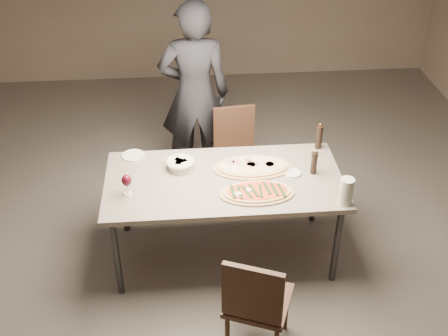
{
  "coord_description": "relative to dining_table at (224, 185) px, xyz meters",
  "views": [
    {
      "loc": [
        -0.29,
        -3.46,
        3.19
      ],
      "look_at": [
        0.0,
        0.0,
        0.85
      ],
      "focal_mm": 45.0,
      "sensor_mm": 36.0,
      "label": 1
    }
  ],
  "objects": [
    {
      "name": "dining_table",
      "position": [
        0.0,
        0.0,
        0.0
      ],
      "size": [
        1.8,
        0.9,
        0.75
      ],
      "color": "gray",
      "rests_on": "ground"
    },
    {
      "name": "wine_glass",
      "position": [
        -0.71,
        -0.13,
        0.17
      ],
      "size": [
        0.07,
        0.07,
        0.17
      ],
      "rotation": [
        0.0,
        0.0,
        0.27
      ],
      "color": "silver",
      "rests_on": "dining_table"
    },
    {
      "name": "ham_pizza",
      "position": [
        0.23,
        0.12,
        0.07
      ],
      "size": [
        0.62,
        0.34,
        0.04
      ],
      "rotation": [
        0.0,
        0.0,
        0.07
      ],
      "color": "tan",
      "rests_on": "dining_table"
    },
    {
      "name": "carafe",
      "position": [
        0.83,
        -0.37,
        0.16
      ],
      "size": [
        0.1,
        0.1,
        0.21
      ],
      "rotation": [
        0.0,
        0.0,
        -0.16
      ],
      "color": "silver",
      "rests_on": "dining_table"
    },
    {
      "name": "side_plate",
      "position": [
        -0.7,
        0.38,
        0.06
      ],
      "size": [
        0.18,
        0.18,
        0.01
      ],
      "rotation": [
        0.0,
        0.0,
        0.01
      ],
      "color": "white",
      "rests_on": "dining_table"
    },
    {
      "name": "chair_near",
      "position": [
        0.12,
        -0.98,
        -0.21
      ],
      "size": [
        0.53,
        0.53,
        0.85
      ],
      "rotation": [
        0.0,
        0.0,
        -0.38
      ],
      "color": "#3F271A",
      "rests_on": "ground"
    },
    {
      "name": "zucchini_pizza",
      "position": [
        0.22,
        -0.21,
        0.07
      ],
      "size": [
        0.55,
        0.3,
        0.05
      ],
      "rotation": [
        0.0,
        0.0,
        -0.0
      ],
      "color": "tan",
      "rests_on": "dining_table"
    },
    {
      "name": "diner",
      "position": [
        -0.17,
        1.16,
        0.19
      ],
      "size": [
        0.65,
        0.43,
        1.77
      ],
      "primitive_type": "imported",
      "rotation": [
        0.0,
        0.0,
        3.15
      ],
      "color": "black",
      "rests_on": "ground"
    },
    {
      "name": "pepper_mill_left",
      "position": [
        0.69,
        0.02,
        0.15
      ],
      "size": [
        0.05,
        0.05,
        0.2
      ],
      "rotation": [
        0.0,
        0.0,
        -0.27
      ],
      "color": "black",
      "rests_on": "dining_table"
    },
    {
      "name": "chair_far",
      "position": [
        0.18,
        0.87,
        -0.22
      ],
      "size": [
        0.44,
        0.44,
        0.84
      ],
      "rotation": [
        0.0,
        0.0,
        3.25
      ],
      "color": "#3F271A",
      "rests_on": "ground"
    },
    {
      "name": "bread_basket",
      "position": [
        -0.33,
        0.17,
        0.1
      ],
      "size": [
        0.22,
        0.22,
        0.08
      ],
      "rotation": [
        0.0,
        0.0,
        0.37
      ],
      "color": "beige",
      "rests_on": "dining_table"
    },
    {
      "name": "room",
      "position": [
        0.0,
        0.0,
        0.71
      ],
      "size": [
        7.0,
        7.0,
        7.0
      ],
      "color": "#58524C",
      "rests_on": "ground"
    },
    {
      "name": "pepper_mill_right",
      "position": [
        0.81,
        0.38,
        0.17
      ],
      "size": [
        0.06,
        0.06,
        0.23
      ],
      "rotation": [
        0.0,
        0.0,
        -0.0
      ],
      "color": "black",
      "rests_on": "dining_table"
    },
    {
      "name": "oil_dish",
      "position": [
        0.53,
        0.02,
        0.06
      ],
      "size": [
        0.13,
        0.13,
        0.01
      ],
      "rotation": [
        0.0,
        0.0,
        0.26
      ],
      "color": "white",
      "rests_on": "dining_table"
    }
  ]
}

